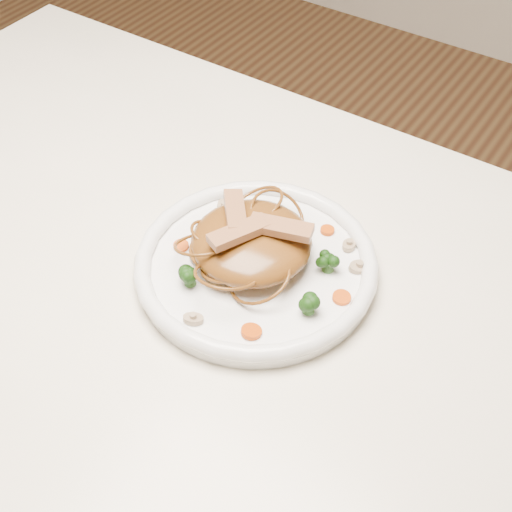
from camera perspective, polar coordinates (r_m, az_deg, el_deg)
The scene contains 19 objects.
table at distance 0.94m, azimuth -6.36°, elevation -4.98°, with size 1.20×0.80×0.75m.
plate at distance 0.85m, azimuth 0.00°, elevation -1.04°, with size 0.28×0.28×0.02m, color white.
noodle_mound at distance 0.83m, azimuth -0.35°, elevation 1.12°, with size 0.14×0.14×0.05m, color brown.
chicken_a at distance 0.81m, azimuth 1.98°, elevation 2.26°, with size 0.07×0.02×0.01m, color #9F724B.
chicken_b at distance 0.83m, azimuth -1.67°, elevation 3.59°, with size 0.07×0.02×0.01m, color #9F724B.
chicken_c at distance 0.80m, azimuth -1.32°, elevation 1.88°, with size 0.07×0.02×0.01m, color #9F724B.
broccoli_0 at distance 0.83m, azimuth 5.77°, elevation -0.35°, with size 0.03×0.03×0.03m, color #13390B, non-canonical shape.
broccoli_1 at distance 0.89m, azimuth -2.18°, elevation 3.53°, with size 0.03×0.03×0.03m, color #13390B, non-canonical shape.
broccoli_2 at distance 0.81m, azimuth -5.28°, elevation -1.48°, with size 0.03×0.03×0.03m, color #13390B, non-canonical shape.
broccoli_3 at distance 0.79m, azimuth 4.21°, elevation -3.71°, with size 0.02×0.02×0.03m, color #13390B, non-canonical shape.
carrot_0 at distance 0.88m, azimuth 5.67°, elevation 2.04°, with size 0.02×0.02×0.01m, color #B44406.
carrot_1 at distance 0.86m, azimuth -5.95°, elevation 0.80°, with size 0.02×0.02×0.01m, color #B44406.
carrot_2 at distance 0.81m, azimuth 6.79°, elevation -3.28°, with size 0.02×0.02×0.01m, color #B44406.
carrot_3 at distance 0.91m, azimuth 0.23°, elevation 3.89°, with size 0.02×0.02×0.01m, color #B44406.
carrot_4 at distance 0.77m, azimuth -0.37°, elevation -5.99°, with size 0.02×0.02×0.01m, color #B44406.
mushroom_0 at distance 0.79m, azimuth -4.98°, elevation -4.98°, with size 0.02×0.02×0.01m, color tan.
mushroom_1 at distance 0.84m, azimuth 8.17°, elevation -0.87°, with size 0.03×0.03×0.01m, color tan.
mushroom_2 at distance 0.91m, azimuth -2.52°, elevation 3.88°, with size 0.02×0.02×0.01m, color tan.
mushroom_3 at distance 0.87m, azimuth 7.37°, elevation 0.85°, with size 0.02×0.02×0.01m, color tan.
Camera 1 is at (0.41, -0.43, 1.38)m, focal length 50.56 mm.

